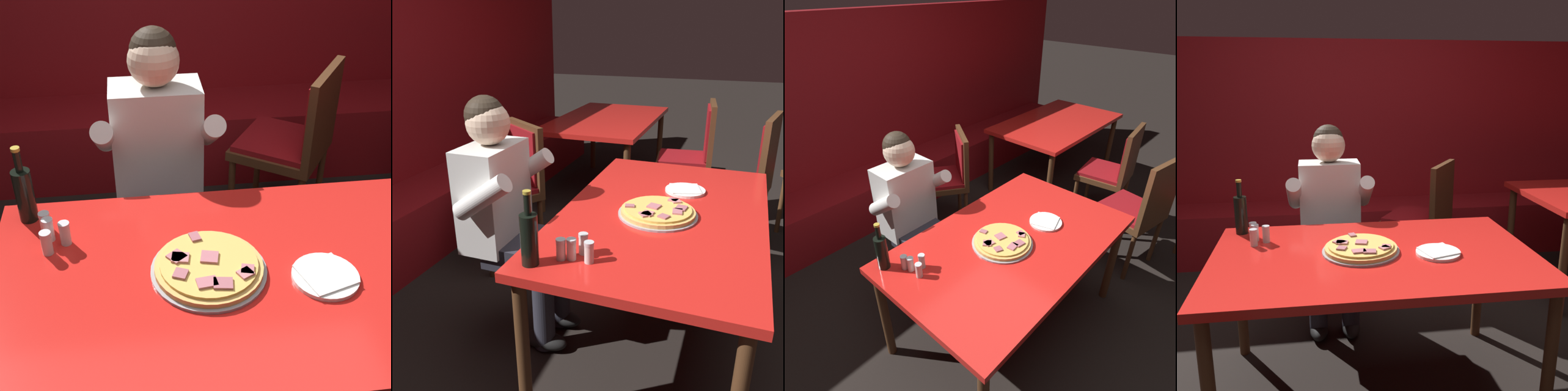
% 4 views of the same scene
% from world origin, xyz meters
% --- Properties ---
extents(ground_plane, '(24.00, 24.00, 0.00)m').
position_xyz_m(ground_plane, '(0.00, 0.00, 0.00)').
color(ground_plane, black).
extents(booth_wall_panel, '(6.80, 0.16, 1.90)m').
position_xyz_m(booth_wall_panel, '(0.00, 2.18, 0.95)').
color(booth_wall_panel, maroon).
rests_on(booth_wall_panel, ground_plane).
extents(booth_bench, '(6.46, 0.48, 0.46)m').
position_xyz_m(booth_bench, '(0.00, 1.86, 0.23)').
color(booth_bench, maroon).
rests_on(booth_bench, ground_plane).
extents(main_dining_table, '(1.52, 0.93, 0.75)m').
position_xyz_m(main_dining_table, '(0.00, 0.00, 0.68)').
color(main_dining_table, '#4C2D19').
rests_on(main_dining_table, ground_plane).
extents(pizza, '(0.37, 0.37, 0.05)m').
position_xyz_m(pizza, '(-0.06, 0.02, 0.77)').
color(pizza, '#9E9EA3').
rests_on(pizza, main_dining_table).
extents(plate_white_paper, '(0.21, 0.21, 0.02)m').
position_xyz_m(plate_white_paper, '(0.30, -0.06, 0.76)').
color(plate_white_paper, white).
rests_on(plate_white_paper, main_dining_table).
extents(beer_bottle, '(0.07, 0.07, 0.29)m').
position_xyz_m(beer_bottle, '(-0.66, 0.37, 0.86)').
color(beer_bottle, black).
rests_on(beer_bottle, main_dining_table).
extents(shaker_black_pepper, '(0.04, 0.04, 0.09)m').
position_xyz_m(shaker_black_pepper, '(-0.59, 0.28, 0.79)').
color(shaker_black_pepper, silver).
rests_on(shaker_black_pepper, main_dining_table).
extents(shaker_oregano, '(0.04, 0.04, 0.09)m').
position_xyz_m(shaker_oregano, '(-0.52, 0.22, 0.79)').
color(shaker_oregano, silver).
rests_on(shaker_oregano, main_dining_table).
extents(shaker_red_pepper_flakes, '(0.04, 0.04, 0.09)m').
position_xyz_m(shaker_red_pepper_flakes, '(-0.57, 0.17, 0.79)').
color(shaker_red_pepper_flakes, silver).
rests_on(shaker_red_pepper_flakes, main_dining_table).
extents(shaker_parmesan, '(0.04, 0.04, 0.09)m').
position_xyz_m(shaker_parmesan, '(-0.57, 0.24, 0.79)').
color(shaker_parmesan, silver).
rests_on(shaker_parmesan, main_dining_table).
extents(diner_seated_blue_shirt, '(0.53, 0.53, 1.27)m').
position_xyz_m(diner_seated_blue_shirt, '(-0.17, 0.74, 0.71)').
color(diner_seated_blue_shirt, black).
rests_on(diner_seated_blue_shirt, ground_plane).
extents(dining_chair_near_right, '(0.61, 0.61, 0.96)m').
position_xyz_m(dining_chair_near_right, '(0.56, 1.16, 0.58)').
color(dining_chair_near_right, '#4C2D19').
rests_on(dining_chair_near_right, ground_plane).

